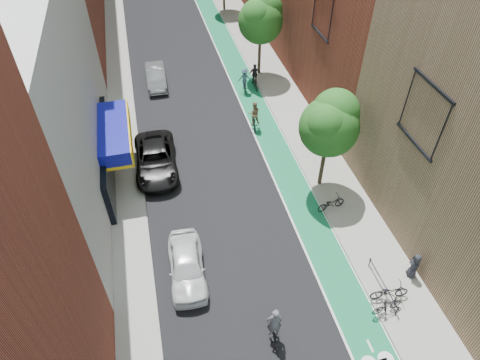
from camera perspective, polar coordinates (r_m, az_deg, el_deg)
bike_lane at (r=38.93m, az=-0.65°, el=15.09°), size 2.00×68.00×0.01m
sidewalk_left at (r=38.20m, az=-15.81°, el=12.95°), size 2.00×68.00×0.15m
sidewalk_right at (r=39.47m, az=3.02°, el=15.56°), size 3.00×68.00×0.15m
building_left_white at (r=25.82m, az=-28.49°, el=9.06°), size 8.00×20.00×12.00m
tree_near at (r=24.10m, az=11.96°, el=7.47°), size 3.40×3.36×6.42m
tree_mid at (r=35.49m, az=2.84°, el=20.86°), size 3.55×3.53×6.74m
parked_car_white at (r=21.82m, az=-7.11°, el=-11.27°), size 1.99×4.45×1.49m
parked_car_black at (r=27.65m, az=-11.15°, el=2.71°), size 2.75×5.65×1.55m
parked_car_silver at (r=36.41m, az=-11.14°, el=13.38°), size 1.58×4.30×1.41m
cyclist_lead at (r=19.88m, az=4.57°, el=-19.17°), size 0.73×1.57×2.24m
cyclist_lane_near at (r=30.56m, az=1.90°, el=8.42°), size 0.94×1.55×2.11m
cyclist_lane_mid at (r=35.33m, az=2.00°, el=13.32°), size 1.00×1.69×2.03m
cyclist_lane_far at (r=34.76m, az=0.62°, el=13.06°), size 1.11×1.52×1.96m
parked_bike_near at (r=22.14m, az=19.31°, el=-13.86°), size 1.93×0.86×0.98m
parked_bike_mid at (r=21.71m, az=19.07°, el=-15.54°), size 1.61×0.62×0.94m
parked_bike_far at (r=25.13m, az=12.05°, el=-3.04°), size 1.81×0.87×0.91m
pedestrian at (r=23.12m, az=22.24°, el=-10.49°), size 0.72×0.87×1.53m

